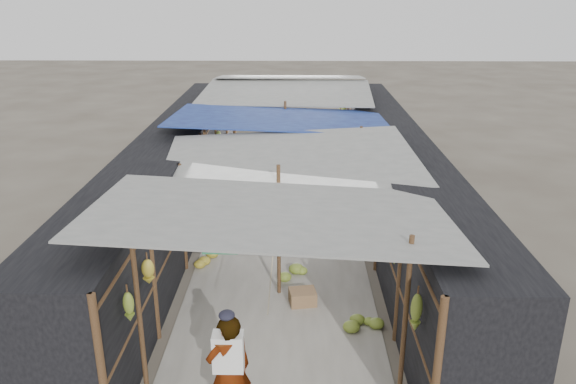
# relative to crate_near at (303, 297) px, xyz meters

# --- Properties ---
(aisle_slab) EXTENTS (3.60, 16.00, 0.02)m
(aisle_slab) POSITION_rel_crate_near_xyz_m (-0.45, 3.90, -0.13)
(aisle_slab) COLOR #9E998E
(aisle_slab) RESTS_ON ground
(stall_left) EXTENTS (1.40, 15.00, 2.30)m
(stall_left) POSITION_rel_crate_near_xyz_m (-3.15, 3.90, 1.01)
(stall_left) COLOR black
(stall_left) RESTS_ON ground
(stall_right) EXTENTS (1.40, 15.00, 2.30)m
(stall_right) POSITION_rel_crate_near_xyz_m (2.25, 3.90, 1.01)
(stall_right) COLOR black
(stall_right) RESTS_ON ground
(crate_near) EXTENTS (0.54, 0.46, 0.29)m
(crate_near) POSITION_rel_crate_near_xyz_m (0.00, 0.00, 0.00)
(crate_near) COLOR #906949
(crate_near) RESTS_ON ground
(crate_mid) EXTENTS (0.63, 0.57, 0.31)m
(crate_mid) POSITION_rel_crate_near_xyz_m (0.82, 3.31, 0.01)
(crate_mid) COLOR #906949
(crate_mid) RESTS_ON ground
(crate_back) EXTENTS (0.47, 0.42, 0.26)m
(crate_back) POSITION_rel_crate_near_xyz_m (-1.05, 5.69, -0.02)
(crate_back) COLOR #906949
(crate_back) RESTS_ON ground
(black_basin) EXTENTS (0.57, 0.57, 0.17)m
(black_basin) POSITION_rel_crate_near_xyz_m (0.71, 4.53, -0.06)
(black_basin) COLOR black
(black_basin) RESTS_ON ground
(vendor_elderly) EXTENTS (0.73, 0.64, 1.68)m
(vendor_elderly) POSITION_rel_crate_near_xyz_m (-1.00, -3.05, 0.69)
(vendor_elderly) COLOR white
(vendor_elderly) RESTS_ON ground
(shopper_blue) EXTENTS (0.90, 0.73, 1.78)m
(shopper_blue) POSITION_rel_crate_near_xyz_m (-1.39, 5.92, 0.74)
(shopper_blue) COLOR navy
(shopper_blue) RESTS_ON ground
(vendor_seated) EXTENTS (0.58, 0.68, 0.91)m
(vendor_seated) POSITION_rel_crate_near_xyz_m (1.25, 7.01, 0.31)
(vendor_seated) COLOR #514C46
(vendor_seated) RESTS_ON ground
(market_canopy) EXTENTS (5.62, 15.20, 2.77)m
(market_canopy) POSITION_rel_crate_near_xyz_m (-0.42, 4.22, 2.26)
(market_canopy) COLOR brown
(market_canopy) RESTS_ON ground
(hanging_bananas) EXTENTS (3.95, 13.54, 0.82)m
(hanging_bananas) POSITION_rel_crate_near_xyz_m (-0.40, 4.02, 1.51)
(hanging_bananas) COLOR olive
(hanging_bananas) RESTS_ON ground
(floor_bananas) EXTENTS (3.86, 8.48, 0.34)m
(floor_bananas) POSITION_rel_crate_near_xyz_m (-0.62, 3.01, -0.01)
(floor_bananas) COLOR olive
(floor_bananas) RESTS_ON ground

